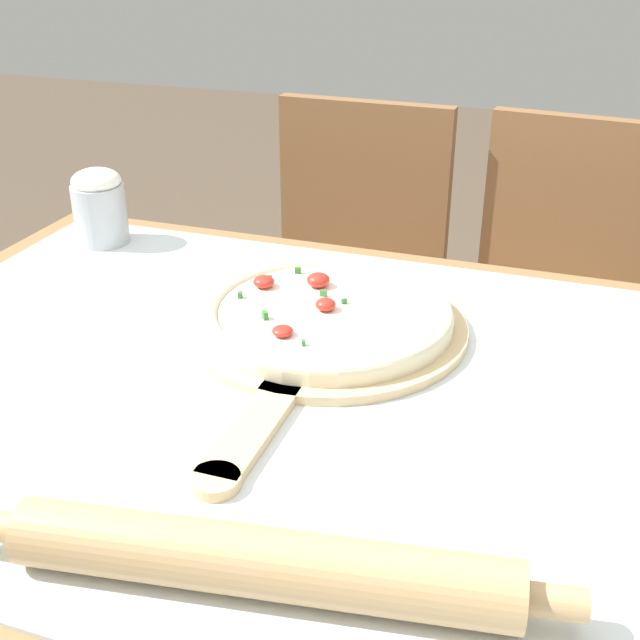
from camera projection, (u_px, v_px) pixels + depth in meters
dining_table at (303, 473)px, 0.96m from camera, size 1.19×0.86×0.75m
towel_cloth at (302, 387)px, 0.91m from camera, size 1.11×0.78×0.00m
pizza_peel at (323, 334)px, 1.00m from camera, size 0.36×0.53×0.01m
pizza at (327, 313)px, 1.01m from camera, size 0.32×0.32×0.04m
rolling_pin at (261, 562)px, 0.62m from camera, size 0.49×0.11×0.06m
chair_left at (349, 281)px, 1.76m from camera, size 0.41×0.41×0.88m
chair_right at (558, 311)px, 1.63m from camera, size 0.44×0.44×0.88m
flour_cup at (99, 206)px, 1.27m from camera, size 0.08×0.08×0.12m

